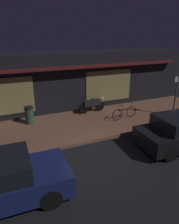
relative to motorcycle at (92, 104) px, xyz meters
name	(u,v)px	position (x,y,z in m)	size (l,w,h in m)	color
ground_plane	(98,155)	(-1.72, -4.31, -0.65)	(60.00, 60.00, 0.00)	black
sidewalk_slab	(73,126)	(-1.72, -1.31, -0.57)	(18.00, 4.00, 0.15)	brown
storefront_building	(55,81)	(-1.72, 2.07, 1.16)	(18.00, 3.30, 3.60)	black
motorcycle	(92,104)	(0.00, 0.00, 0.00)	(1.70, 0.55, 0.97)	black
bicycle_extra	(124,113)	(1.18, -1.73, -0.14)	(1.66, 0.42, 0.91)	black
sign_post	(176,93)	(4.09, -2.45, 0.86)	(0.44, 0.09, 2.40)	#47474C
trash_bin	(29,115)	(-3.78, -0.22, -0.03)	(0.48, 0.48, 0.93)	#2D4C33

